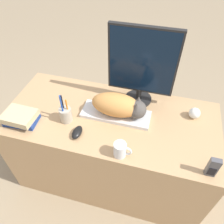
{
  "coord_description": "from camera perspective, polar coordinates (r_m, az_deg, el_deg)",
  "views": [
    {
      "loc": [
        0.27,
        -0.62,
        1.75
      ],
      "look_at": [
        0.02,
        0.31,
        0.77
      ],
      "focal_mm": 35.0,
      "sensor_mm": 36.0,
      "label": 1
    }
  ],
  "objects": [
    {
      "name": "phone",
      "position": [
        1.23,
        24.82,
        -13.01
      ],
      "size": [
        0.05,
        0.03,
        0.13
      ],
      "color": "#4C4C51",
      "rests_on": "desk"
    },
    {
      "name": "cat",
      "position": [
        1.36,
        2.14,
        1.7
      ],
      "size": [
        0.35,
        0.16,
        0.15
      ],
      "color": "#D18C47",
      "rests_on": "keyboard"
    },
    {
      "name": "monitor",
      "position": [
        1.38,
        7.85,
        12.14
      ],
      "size": [
        0.43,
        0.18,
        0.53
      ],
      "color": "black",
      "rests_on": "desk"
    },
    {
      "name": "coffee_mug",
      "position": [
        1.21,
        2.24,
        -9.82
      ],
      "size": [
        0.1,
        0.07,
        0.09
      ],
      "color": "silver",
      "rests_on": "desk"
    },
    {
      "name": "computer_mouse",
      "position": [
        1.33,
        -9.09,
        -5.26
      ],
      "size": [
        0.06,
        0.1,
        0.04
      ],
      "color": "black",
      "rests_on": "desk"
    },
    {
      "name": "baseball",
      "position": [
        1.49,
        20.75,
        -0.28
      ],
      "size": [
        0.07,
        0.07,
        0.07
      ],
      "color": "silver",
      "rests_on": "desk"
    },
    {
      "name": "pen_cup",
      "position": [
        1.4,
        -12.01,
        -0.59
      ],
      "size": [
        0.08,
        0.08,
        0.22
      ],
      "color": "#B2A893",
      "rests_on": "desk"
    },
    {
      "name": "keyboard",
      "position": [
        1.42,
        1.02,
        -0.59
      ],
      "size": [
        0.45,
        0.16,
        0.02
      ],
      "color": "silver",
      "rests_on": "desk"
    },
    {
      "name": "book_stack",
      "position": [
        1.48,
        -22.81,
        -1.34
      ],
      "size": [
        0.21,
        0.16,
        0.08
      ],
      "color": "navy",
      "rests_on": "desk"
    },
    {
      "name": "ground_plane",
      "position": [
        1.87,
        -3.27,
        -23.69
      ],
      "size": [
        12.0,
        12.0,
        0.0
      ],
      "primitive_type": "plane",
      "color": "#998466"
    },
    {
      "name": "desk",
      "position": [
        1.7,
        -0.45,
        -9.52
      ],
      "size": [
        1.4,
        0.64,
        0.71
      ],
      "color": "tan",
      "rests_on": "ground_plane"
    }
  ]
}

